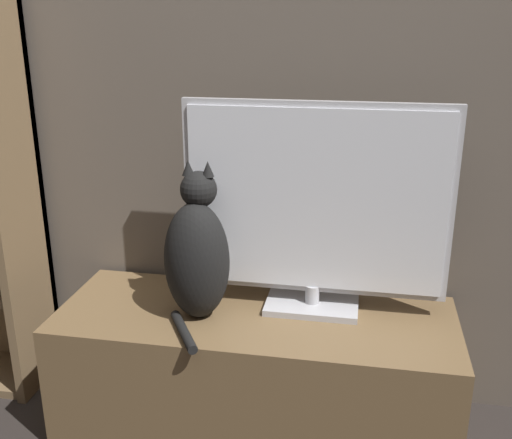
% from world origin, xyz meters
% --- Properties ---
extents(wall_back, '(4.80, 0.05, 2.60)m').
position_xyz_m(wall_back, '(0.00, 1.22, 1.30)').
color(wall_back, '#60564C').
rests_on(wall_back, ground_plane).
extents(tv_stand, '(1.22, 0.46, 0.40)m').
position_xyz_m(tv_stand, '(0.00, 0.95, 0.20)').
color(tv_stand, brown).
rests_on(tv_stand, ground_plane).
extents(tv, '(0.79, 0.17, 0.64)m').
position_xyz_m(tv, '(0.17, 1.03, 0.73)').
color(tv, '#B7B7BC').
rests_on(tv, tv_stand).
extents(cat, '(0.21, 0.32, 0.48)m').
position_xyz_m(cat, '(-0.17, 0.92, 0.60)').
color(cat, black).
rests_on(cat, tv_stand).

